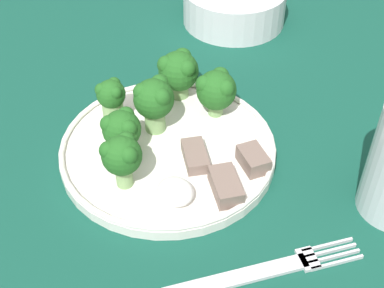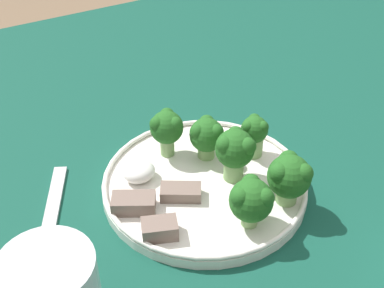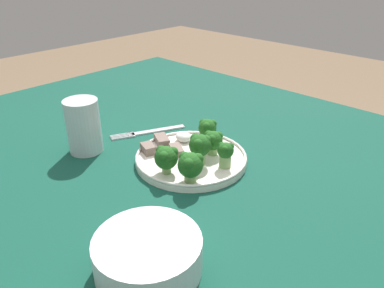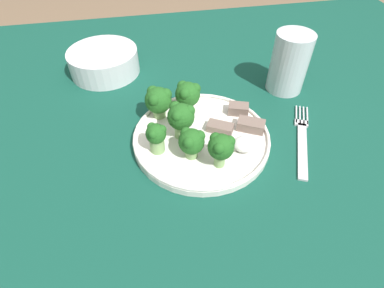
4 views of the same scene
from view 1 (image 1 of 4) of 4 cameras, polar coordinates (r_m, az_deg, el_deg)
name	(u,v)px [view 1 (image 1 of 4)]	position (r m, az deg, el deg)	size (l,w,h in m)	color
table	(195,215)	(0.63, 0.31, -7.54)	(1.36, 1.10, 0.70)	#114738
dinner_plate	(168,149)	(0.59, -2.57, -0.55)	(0.23, 0.23, 0.02)	white
fork	(263,271)	(0.49, 7.57, -13.32)	(0.09, 0.18, 0.00)	silver
cream_bowl	(234,6)	(0.82, 4.52, 14.49)	(0.15, 0.15, 0.05)	silver
broccoli_floret_near_rim_left	(122,129)	(0.56, -7.51, 1.57)	(0.04, 0.04, 0.05)	#7FA866
broccoli_floret_center_left	(216,89)	(0.61, 2.62, 5.84)	(0.05, 0.05, 0.06)	#7FA866
broccoli_floret_back_left	(111,97)	(0.60, -8.59, 4.94)	(0.03, 0.03, 0.05)	#7FA866
broccoli_floret_front_left	(122,156)	(0.52, -7.50, -1.25)	(0.04, 0.04, 0.06)	#7FA866
broccoli_floret_center_back	(179,71)	(0.63, -1.44, 7.82)	(0.05, 0.05, 0.06)	#7FA866
broccoli_floret_mid_cluster	(155,99)	(0.58, -3.94, 4.81)	(0.05, 0.04, 0.07)	#7FA866
meat_slice_front_slice	(193,157)	(0.56, 0.10, -1.42)	(0.05, 0.04, 0.01)	#756056
meat_slice_middle_slice	(253,159)	(0.56, 6.54, -1.65)	(0.04, 0.03, 0.02)	#756056
meat_slice_rear_slice	(226,186)	(0.53, 3.62, -4.48)	(0.05, 0.04, 0.02)	#756056
sauce_dollop	(175,192)	(0.52, -1.78, -5.09)	(0.04, 0.03, 0.02)	white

